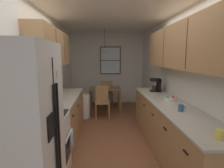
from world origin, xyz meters
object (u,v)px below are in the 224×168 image
Objects in this scene: trash_bin at (84,106)px; coffee_maker at (157,85)px; storage_canister at (53,99)px; fruit_bowl at (170,99)px; dining_chair_far at (107,92)px; mug_spare at (219,134)px; mug_by_coffeemaker at (181,108)px; table_serving_bowl at (106,87)px; dining_chair_near at (102,100)px; refrigerator at (21,139)px; dining_table at (105,92)px; stove_range at (44,147)px; microwave_over_range at (30,59)px.

coffee_maker reaches higher than trash_bin.
fruit_bowl is at bearing 5.32° from storage_canister.
dining_chair_far is 7.65× the size of mug_spare.
mug_by_coffeemaker reaches higher than table_serving_bowl.
trash_bin is (-0.51, -0.03, -0.17)m from dining_chair_near.
refrigerator is at bearing -103.49° from dining_chair_near.
trash_bin is 3.71m from mug_spare.
storage_canister reaches higher than dining_table.
dining_table is 0.59m from dining_chair_near.
fruit_bowl is at bearing -63.74° from dining_table.
mug_by_coffeemaker is 0.52× the size of table_serving_bowl.
stove_range is 2.53m from trash_bin.
refrigerator is 1.67× the size of stove_range.
storage_canister is at bearing 79.28° from microwave_over_range.
mug_by_coffeemaker is at bearing -97.32° from fruit_bowl.
fruit_bowl is (1.75, -1.74, 0.61)m from trash_bin.
refrigerator reaches higher than dining_table.
refrigerator is at bearing -94.79° from trash_bin.
microwave_over_range is at bearing -160.60° from fruit_bowl.
stove_range is 1.22× the size of dining_chair_near.
fruit_bowl is (2.16, 0.76, -0.74)m from microwave_over_range.
stove_range reaches higher than trash_bin.
refrigerator is 1.03m from microwave_over_range.
mug_spare is at bearing -74.66° from dining_table.
microwave_over_range is 2.94m from dining_chair_near.
microwave_over_range is 3.43m from dining_table.
dining_chair_near is 2.96× the size of coffee_maker.
mug_by_coffeemaker is at bearing 88.87° from mug_spare.
stove_range is 3.61× the size of coffee_maker.
storage_canister is at bearing -109.48° from dining_table.
table_serving_bowl is (0.93, 3.07, 0.29)m from stove_range.
storage_canister is 1.71× the size of mug_spare.
table_serving_bowl is at bearing -49.60° from dining_table.
stove_range reaches higher than table_serving_bowl.
microwave_over_range is at bearing -176.27° from mug_by_coffeemaker.
trash_bin is at bearing 125.25° from mug_by_coffeemaker.
trash_bin is 3.08× the size of fruit_bowl.
table_serving_bowl is at bearing 73.18° from stove_range.
microwave_over_range is 3.36m from table_serving_bowl.
dining_table is at bearing 77.17° from refrigerator.
stove_range is 1.95× the size of microwave_over_range.
mug_by_coffeemaker reaches higher than trash_bin.
storage_canister is (-0.90, -2.54, 0.38)m from dining_table.
coffee_maker is 2.42m from mug_spare.
mug_spare is at bearing -34.06° from storage_canister.
fruit_bowl is (1.08, -2.92, 0.44)m from dining_chair_far.
dining_table is at bearing -97.46° from dining_chair_far.
trash_bin is 2.10m from coffee_maker.
stove_range is 2.15m from mug_spare.
mug_by_coffeemaker is (1.94, 0.83, 0.03)m from refrigerator.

